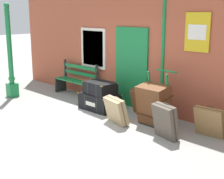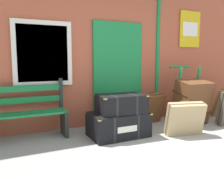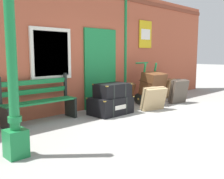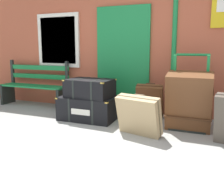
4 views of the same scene
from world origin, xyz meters
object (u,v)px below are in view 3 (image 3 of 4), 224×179
suitcase_olive (179,91)px  porters_trolley (148,94)px  lamp_post (13,85)px  platform_bench (39,102)px  steamer_trunk_middle (112,90)px  steamer_trunk_base (111,105)px  suitcase_oxblood (126,94)px  suitcase_tan (154,99)px  large_brown_trunk (153,88)px  suitcase_charcoal (170,89)px

suitcase_olive → porters_trolley: bearing=136.0°
lamp_post → platform_bench: bearing=51.1°
steamer_trunk_middle → lamp_post: bearing=-161.3°
steamer_trunk_base → porters_trolley: 1.76m
lamp_post → suitcase_olive: (5.22, 0.58, -0.67)m
steamer_trunk_middle → suitcase_oxblood: bearing=24.8°
suitcase_oxblood → suitcase_tan: 0.92m
large_brown_trunk → suitcase_tan: size_ratio=1.32×
steamer_trunk_middle → suitcase_oxblood: (0.99, 0.46, -0.26)m
platform_bench → porters_trolley: size_ratio=1.33×
large_brown_trunk → suitcase_charcoal: bearing=10.3°
steamer_trunk_base → suitcase_charcoal: 2.99m
platform_bench → steamer_trunk_base: 1.71m
lamp_post → suitcase_oxblood: lamp_post is taller
suitcase_tan → lamp_post: bearing=-172.6°
lamp_post → suitcase_charcoal: 5.97m
steamer_trunk_middle → porters_trolley: porters_trolley is taller
suitcase_charcoal → suitcase_tan: (-1.89, -0.76, -0.01)m
large_brown_trunk → suitcase_oxblood: (-0.71, 0.38, -0.14)m
suitcase_oxblood → suitcase_olive: suitcase_olive is taller
porters_trolley → suitcase_charcoal: 1.23m
porters_trolley → suitcase_oxblood: bearing=163.7°
lamp_post → steamer_trunk_base: 3.09m
suitcase_tan → suitcase_olive: bearing=3.3°
steamer_trunk_base → porters_trolley: size_ratio=0.85×
platform_bench → suitcase_charcoal: bearing=-2.9°
platform_bench → porters_trolley: (3.35, -0.28, -0.17)m
steamer_trunk_base → large_brown_trunk: 1.76m
suitcase_oxblood → lamp_post: bearing=-159.7°
lamp_post → suitcase_olive: lamp_post is taller
suitcase_charcoal → suitcase_olive: size_ratio=0.90×
steamer_trunk_base → large_brown_trunk: (1.74, 0.06, 0.26)m
suitcase_charcoal → suitcase_oxblood: suitcase_oxblood is taller
large_brown_trunk → suitcase_charcoal: large_brown_trunk is taller
suitcase_olive → suitcase_charcoal: bearing=49.9°
suitcase_oxblood → suitcase_olive: bearing=-31.6°
suitcase_charcoal → suitcase_olive: bearing=-130.1°
platform_bench → steamer_trunk_middle: (1.65, -0.53, 0.14)m
suitcase_tan → suitcase_olive: (1.32, 0.08, 0.05)m
lamp_post → platform_bench: lamp_post is taller
lamp_post → suitcase_oxblood: (3.85, 1.42, -0.70)m
suitcase_oxblood → suitcase_charcoal: bearing=-4.6°
steamer_trunk_base → suitcase_olive: suitcase_olive is taller
lamp_post → platform_bench: size_ratio=1.71×
steamer_trunk_base → suitcase_olive: size_ratio=1.41×
steamer_trunk_middle → steamer_trunk_base: bearing=153.1°
steamer_trunk_middle → porters_trolley: size_ratio=0.70×
porters_trolley → suitcase_oxblood: (-0.71, 0.21, 0.05)m
suitcase_charcoal → suitcase_tan: bearing=-158.1°
steamer_trunk_base → lamp_post: bearing=-160.7°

